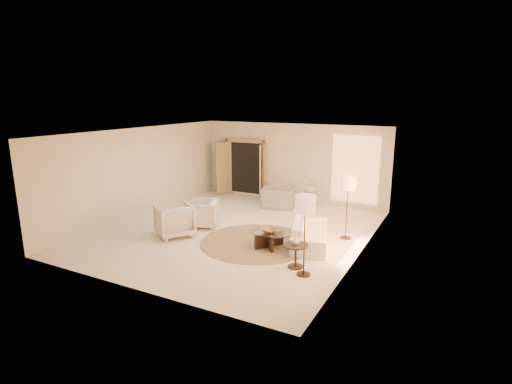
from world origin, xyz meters
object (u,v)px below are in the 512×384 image
at_px(accent_chair, 278,194).
at_px(bowl, 269,230).
at_px(armchair_right, 175,219).
at_px(end_table, 296,252).
at_px(side_table, 310,198).
at_px(floor_lamp_far, 305,208).
at_px(sofa, 310,232).
at_px(end_vase, 296,241).
at_px(coffee_table, 269,238).
at_px(floor_lamp_near, 348,186).
at_px(side_vase, 311,188).
at_px(armchair_left, 202,212).

height_order(accent_chair, bowl, accent_chair).
xyz_separation_m(armchair_right, end_table, (3.73, -0.43, -0.11)).
bearing_deg(end_table, side_table, 106.49).
bearing_deg(floor_lamp_far, armchair_right, 169.87).
relative_size(sofa, end_vase, 14.09).
distance_m(end_table, end_vase, 0.24).
distance_m(coffee_table, side_table, 4.13).
distance_m(sofa, armchair_right, 3.68).
bearing_deg(floor_lamp_far, end_vase, 136.10).
bearing_deg(coffee_table, floor_lamp_near, 44.97).
height_order(floor_lamp_far, bowl, floor_lamp_far).
height_order(side_table, end_vase, end_vase).
relative_size(floor_lamp_near, end_vase, 11.03).
bearing_deg(side_vase, coffee_table, -84.33).
relative_size(armchair_right, side_table, 1.78).
bearing_deg(end_table, armchair_right, 173.46).
xyz_separation_m(end_table, end_vase, (0.00, 0.00, 0.24)).
xyz_separation_m(side_table, floor_lamp_near, (1.95, -2.57, 1.13)).
bearing_deg(accent_chair, floor_lamp_near, 134.17).
bearing_deg(bowl, end_vase, -38.37).
relative_size(sofa, bowl, 5.78).
bearing_deg(accent_chair, end_table, 107.24).
distance_m(sofa, armchair_left, 3.29).
distance_m(side_table, floor_lamp_near, 3.42).
bearing_deg(accent_chair, side_vase, -158.04).
relative_size(armchair_right, floor_lamp_far, 0.54).
bearing_deg(floor_lamp_near, end_vase, -101.53).
relative_size(coffee_table, side_table, 2.05).
bearing_deg(side_vase, floor_lamp_far, -71.34).
distance_m(end_table, side_vase, 5.17).
bearing_deg(sofa, coffee_table, 114.32).
bearing_deg(armchair_right, accent_chair, -163.99).
height_order(armchair_right, floor_lamp_far, floor_lamp_far).
bearing_deg(floor_lamp_far, floor_lamp_near, 86.17).
relative_size(end_vase, side_vase, 0.64).
height_order(armchair_left, end_vase, armchair_left).
bearing_deg(armchair_left, sofa, 66.90).
bearing_deg(side_table, side_vase, 180.00).
relative_size(end_table, floor_lamp_near, 0.33).
height_order(armchair_right, side_table, armchair_right).
height_order(bowl, end_vase, end_vase).
relative_size(armchair_right, end_table, 1.68).
relative_size(bowl, side_vase, 1.56).
bearing_deg(end_table, bowl, 141.63).
bearing_deg(armchair_left, armchair_right, -37.52).
distance_m(armchair_right, coffee_table, 2.72).
relative_size(floor_lamp_near, bowl, 4.53).
bearing_deg(end_vase, armchair_right, 173.46).
distance_m(side_table, floor_lamp_far, 5.65).
relative_size(side_table, end_vase, 3.46).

